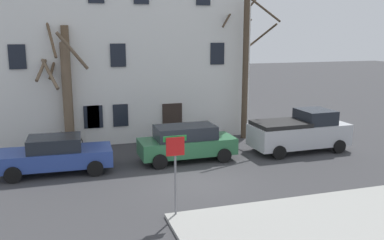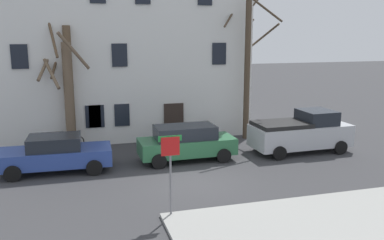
# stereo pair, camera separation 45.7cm
# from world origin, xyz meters

# --- Properties ---
(ground_plane) EXTENTS (120.00, 120.00, 0.00)m
(ground_plane) POSITION_xyz_m (0.00, 0.00, 0.00)
(ground_plane) COLOR #38383A
(building_main) EXTENTS (15.62, 8.74, 11.56)m
(building_main) POSITION_xyz_m (-2.12, 10.95, 5.85)
(building_main) COLOR white
(building_main) RESTS_ON ground_plane
(tree_bare_near) EXTENTS (2.59, 2.58, 6.02)m
(tree_bare_near) POSITION_xyz_m (-4.84, 6.34, 2.99)
(tree_bare_near) COLOR brown
(tree_bare_near) RESTS_ON ground_plane
(tree_bare_mid) EXTENTS (1.95, 1.97, 6.82)m
(tree_bare_mid) POSITION_xyz_m (-4.76, 6.70, 3.40)
(tree_bare_mid) COLOR brown
(tree_bare_mid) RESTS_ON ground_plane
(tree_bare_far) EXTENTS (3.15, 3.19, 8.20)m
(tree_bare_far) POSITION_xyz_m (4.87, 6.18, 4.38)
(tree_bare_far) COLOR #4C3D2D
(tree_bare_far) RESTS_ON ground_plane
(car_blue_sedan) EXTENTS (4.83, 2.20, 1.61)m
(car_blue_sedan) POSITION_xyz_m (-5.45, 2.88, 0.81)
(car_blue_sedan) COLOR #2D4799
(car_blue_sedan) RESTS_ON ground_plane
(car_green_wagon) EXTENTS (4.54, 1.99, 1.69)m
(car_green_wagon) POSITION_xyz_m (0.45, 2.90, 0.88)
(car_green_wagon) COLOR #2D6B42
(car_green_wagon) RESTS_ON ground_plane
(pickup_truck_silver) EXTENTS (5.05, 2.31, 2.10)m
(pickup_truck_silver) POSITION_xyz_m (6.45, 2.77, 1.01)
(pickup_truck_silver) COLOR #B7BABF
(pickup_truck_silver) RESTS_ON ground_plane
(street_sign_pole) EXTENTS (0.76, 0.07, 2.76)m
(street_sign_pole) POSITION_xyz_m (-1.69, -3.02, 1.94)
(street_sign_pole) COLOR slate
(street_sign_pole) RESTS_ON ground_plane
(bicycle_leaning) EXTENTS (1.74, 0.30, 1.03)m
(bicycle_leaning) POSITION_xyz_m (-5.01, 6.34, 0.37)
(bicycle_leaning) COLOR black
(bicycle_leaning) RESTS_ON ground_plane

